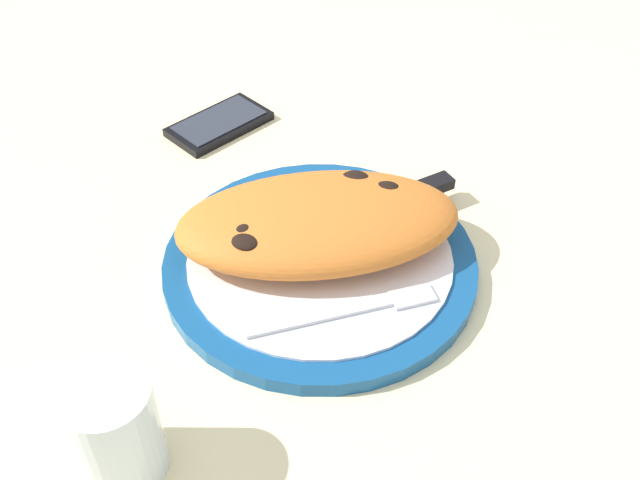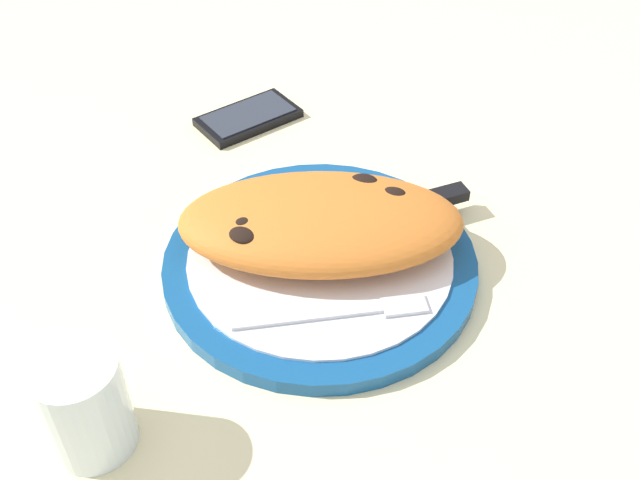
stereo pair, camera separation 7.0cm
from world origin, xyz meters
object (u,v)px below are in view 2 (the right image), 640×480
at_px(calzone, 318,222).
at_px(knife, 399,209).
at_px(water_glass, 86,410).
at_px(plate, 320,263).
at_px(smartphone, 248,117).
at_px(fork, 349,312).

relative_size(calzone, knife, 1.34).
bearing_deg(calzone, water_glass, -127.23).
xyz_separation_m(plate, knife, (0.08, 0.07, 0.01)).
bearing_deg(plate, smartphone, 111.22).
bearing_deg(knife, water_glass, -132.73).
relative_size(fork, water_glass, 1.88).
height_order(calzone, water_glass, water_glass).
bearing_deg(calzone, fork, -71.09).
height_order(fork, knife, knife).
height_order(calzone, fork, calzone).
height_order(knife, smartphone, knife).
relative_size(calzone, fork, 1.61).
distance_m(fork, smartphone, 0.36).
relative_size(smartphone, water_glass, 1.46).
xyz_separation_m(plate, calzone, (-0.00, 0.02, 0.04)).
bearing_deg(fork, plate, 111.19).
bearing_deg(water_glass, calzone, 52.77).
distance_m(plate, fork, 0.08).
distance_m(knife, smartphone, 0.26).
xyz_separation_m(knife, water_glass, (-0.25, -0.27, 0.02)).
height_order(plate, water_glass, water_glass).
relative_size(plate, water_glass, 3.28).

